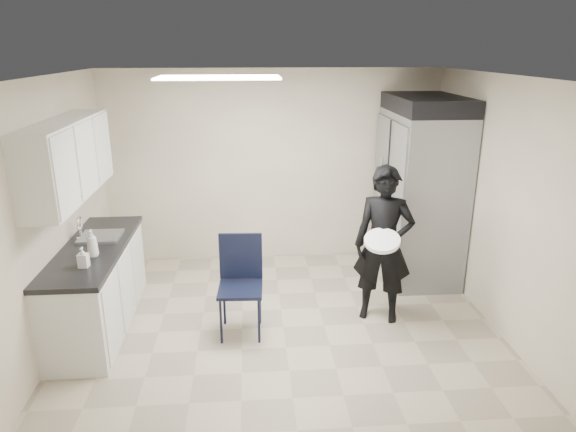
{
  "coord_description": "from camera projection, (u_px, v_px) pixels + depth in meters",
  "views": [
    {
      "loc": [
        -0.33,
        -4.83,
        2.86
      ],
      "look_at": [
        0.07,
        0.2,
        1.19
      ],
      "focal_mm": 32.0,
      "sensor_mm": 36.0,
      "label": 1
    }
  ],
  "objects": [
    {
      "name": "ceiling_panel",
      "position": [
        219.0,
        78.0,
        5.02
      ],
      "size": [
        1.2,
        0.6,
        0.02
      ],
      "primitive_type": "cube",
      "color": "white",
      "rests_on": "ceiling"
    },
    {
      "name": "faucet",
      "position": [
        80.0,
        229.0,
        5.44
      ],
      "size": [
        0.02,
        0.02,
        0.24
      ],
      "primitive_type": "cylinder",
      "color": "silver",
      "rests_on": "countertop"
    },
    {
      "name": "countertop",
      "position": [
        92.0,
        249.0,
        5.26
      ],
      "size": [
        0.64,
        1.95,
        0.05
      ],
      "primitive_type": "cube",
      "color": "black",
      "rests_on": "lower_counter"
    },
    {
      "name": "man_tuxedo",
      "position": [
        384.0,
        245.0,
        5.44
      ],
      "size": [
        0.73,
        0.6,
        1.71
      ],
      "primitive_type": "imported",
      "rotation": [
        0.0,
        0.0,
        -0.34
      ],
      "color": "black",
      "rests_on": "floor"
    },
    {
      "name": "left_wall",
      "position": [
        49.0,
        217.0,
        4.92
      ],
      "size": [
        0.0,
        4.0,
        4.0
      ],
      "primitive_type": "plane",
      "rotation": [
        1.57,
        0.0,
        1.57
      ],
      "color": "beige",
      "rests_on": "floor"
    },
    {
      "name": "commercial_fridge",
      "position": [
        420.0,
        196.0,
        6.51
      ],
      "size": [
        0.8,
        1.35,
        2.1
      ],
      "primitive_type": "cube",
      "color": "gray",
      "rests_on": "floor"
    },
    {
      "name": "fridge_compressor",
      "position": [
        428.0,
        104.0,
        6.15
      ],
      "size": [
        0.8,
        1.35,
        0.2
      ],
      "primitive_type": "cube",
      "color": "black",
      "rests_on": "commercial_fridge"
    },
    {
      "name": "floor",
      "position": [
        283.0,
        327.0,
        5.5
      ],
      "size": [
        4.5,
        4.5,
        0.0
      ],
      "primitive_type": "plane",
      "color": "tan",
      "rests_on": "ground"
    },
    {
      "name": "right_wall",
      "position": [
        502.0,
        207.0,
        5.25
      ],
      "size": [
        0.0,
        4.0,
        4.0
      ],
      "primitive_type": "plane",
      "rotation": [
        1.57,
        0.0,
        -1.57
      ],
      "color": "beige",
      "rests_on": "floor"
    },
    {
      "name": "soap_bottle_b",
      "position": [
        83.0,
        257.0,
        4.74
      ],
      "size": [
        0.09,
        0.1,
        0.2
      ],
      "primitive_type": "imported",
      "rotation": [
        0.0,
        0.0,
        -0.06
      ],
      "color": "#9D9FA8",
      "rests_on": "countertop"
    },
    {
      "name": "ceiling",
      "position": [
        283.0,
        76.0,
        4.68
      ],
      "size": [
        4.5,
        4.5,
        0.0
      ],
      "primitive_type": "plane",
      "rotation": [
        3.14,
        0.0,
        0.0
      ],
      "color": "silver",
      "rests_on": "back_wall"
    },
    {
      "name": "back_wall",
      "position": [
        273.0,
        167.0,
        6.98
      ],
      "size": [
        4.5,
        0.0,
        4.5
      ],
      "primitive_type": "plane",
      "rotation": [
        1.57,
        0.0,
        0.0
      ],
      "color": "beige",
      "rests_on": "floor"
    },
    {
      "name": "lower_counter",
      "position": [
        98.0,
        289.0,
        5.41
      ],
      "size": [
        0.6,
        1.9,
        0.86
      ],
      "primitive_type": "cube",
      "color": "silver",
      "rests_on": "floor"
    },
    {
      "name": "towel_dispenser",
      "position": [
        96.0,
        156.0,
        6.1
      ],
      "size": [
        0.22,
        0.3,
        0.35
      ],
      "primitive_type": "cube",
      "color": "black",
      "rests_on": "left_wall"
    },
    {
      "name": "upper_cabinets",
      "position": [
        68.0,
        159.0,
        4.96
      ],
      "size": [
        0.35,
        1.8,
        0.75
      ],
      "primitive_type": "cube",
      "color": "silver",
      "rests_on": "left_wall"
    },
    {
      "name": "notice_sticker_right",
      "position": [
        62.0,
        219.0,
        5.24
      ],
      "size": [
        0.0,
        0.12,
        0.07
      ],
      "primitive_type": "cube",
      "color": "yellow",
      "rests_on": "left_wall"
    },
    {
      "name": "folding_chair",
      "position": [
        240.0,
        289.0,
        5.23
      ],
      "size": [
        0.47,
        0.47,
        1.01
      ],
      "primitive_type": "cube",
      "rotation": [
        0.0,
        0.0,
        -0.05
      ],
      "color": "black",
      "rests_on": "floor"
    },
    {
      "name": "bucket_lid",
      "position": [
        382.0,
        241.0,
        5.17
      ],
      "size": [
        0.46,
        0.46,
        0.05
      ],
      "primitive_type": "cylinder",
      "rotation": [
        0.0,
        0.0,
        -0.34
      ],
      "color": "silver",
      "rests_on": "man_tuxedo"
    },
    {
      "name": "soap_bottle_a",
      "position": [
        92.0,
        243.0,
        4.97
      ],
      "size": [
        0.11,
        0.11,
        0.27
      ],
      "primitive_type": "imported",
      "rotation": [
        0.0,
        0.0,
        0.03
      ],
      "color": "white",
      "rests_on": "countertop"
    },
    {
      "name": "notice_sticker_left",
      "position": [
        55.0,
        222.0,
        5.04
      ],
      "size": [
        0.0,
        0.12,
        0.07
      ],
      "primitive_type": "cube",
      "color": "yellow",
      "rests_on": "left_wall"
    },
    {
      "name": "sink",
      "position": [
        101.0,
        241.0,
        5.51
      ],
      "size": [
        0.42,
        0.4,
        0.14
      ],
      "primitive_type": "cube",
      "color": "gray",
      "rests_on": "countertop"
    }
  ]
}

